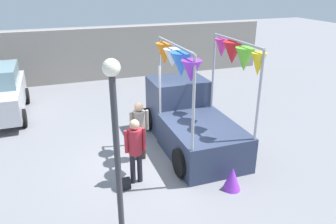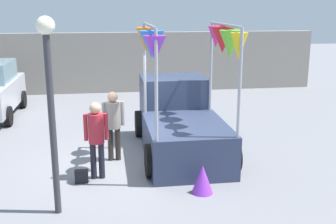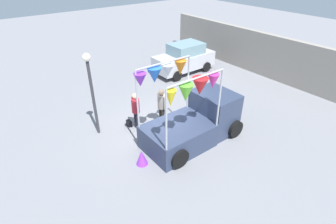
{
  "view_description": "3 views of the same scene",
  "coord_description": "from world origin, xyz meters",
  "px_view_note": "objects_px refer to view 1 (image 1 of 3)",
  "views": [
    {
      "loc": [
        -2.24,
        -7.74,
        4.79
      ],
      "look_at": [
        0.56,
        0.12,
        1.41
      ],
      "focal_mm": 35.0,
      "sensor_mm": 36.0,
      "label": 1
    },
    {
      "loc": [
        -0.36,
        -9.65,
        3.74
      ],
      "look_at": [
        1.1,
        0.18,
        1.21
      ],
      "focal_mm": 45.0,
      "sensor_mm": 36.0,
      "label": 2
    },
    {
      "loc": [
        7.92,
        -5.59,
        6.68
      ],
      "look_at": [
        0.82,
        -0.15,
        1.28
      ],
      "focal_mm": 28.0,
      "sensor_mm": 36.0,
      "label": 3
    }
  ],
  "objects_px": {
    "person_customer": "(135,145)",
    "vendor_truck": "(189,114)",
    "folded_kite_bundle_violet": "(232,179)",
    "handbag": "(125,184)",
    "person_vendor": "(139,126)",
    "street_lamp": "(115,124)"
  },
  "relations": [
    {
      "from": "person_vendor",
      "to": "folded_kite_bundle_violet",
      "type": "distance_m",
      "value": 2.88
    },
    {
      "from": "street_lamp",
      "to": "person_vendor",
      "type": "bearing_deg",
      "value": 66.93
    },
    {
      "from": "vendor_truck",
      "to": "street_lamp",
      "type": "distance_m",
      "value": 4.43
    },
    {
      "from": "handbag",
      "to": "vendor_truck",
      "type": "bearing_deg",
      "value": 36.0
    },
    {
      "from": "folded_kite_bundle_violet",
      "to": "handbag",
      "type": "bearing_deg",
      "value": 160.23
    },
    {
      "from": "vendor_truck",
      "to": "street_lamp",
      "type": "relative_size",
      "value": 1.13
    },
    {
      "from": "person_vendor",
      "to": "handbag",
      "type": "distance_m",
      "value": 1.74
    },
    {
      "from": "vendor_truck",
      "to": "person_vendor",
      "type": "height_order",
      "value": "vendor_truck"
    },
    {
      "from": "person_customer",
      "to": "handbag",
      "type": "height_order",
      "value": "person_customer"
    },
    {
      "from": "vendor_truck",
      "to": "person_customer",
      "type": "distance_m",
      "value": 2.65
    },
    {
      "from": "vendor_truck",
      "to": "street_lamp",
      "type": "xyz_separation_m",
      "value": [
        -2.83,
        -3.1,
        1.41
      ]
    },
    {
      "from": "person_vendor",
      "to": "street_lamp",
      "type": "bearing_deg",
      "value": -113.07
    },
    {
      "from": "person_vendor",
      "to": "handbag",
      "type": "bearing_deg",
      "value": -120.06
    },
    {
      "from": "folded_kite_bundle_violet",
      "to": "person_vendor",
      "type": "bearing_deg",
      "value": 128.5
    },
    {
      "from": "person_vendor",
      "to": "street_lamp",
      "type": "height_order",
      "value": "street_lamp"
    },
    {
      "from": "person_customer",
      "to": "vendor_truck",
      "type": "bearing_deg",
      "value": 36.96
    },
    {
      "from": "vendor_truck",
      "to": "street_lamp",
      "type": "height_order",
      "value": "street_lamp"
    },
    {
      "from": "folded_kite_bundle_violet",
      "to": "vendor_truck",
      "type": "bearing_deg",
      "value": 90.18
    },
    {
      "from": "vendor_truck",
      "to": "folded_kite_bundle_violet",
      "type": "relative_size",
      "value": 6.75
    },
    {
      "from": "street_lamp",
      "to": "folded_kite_bundle_violet",
      "type": "height_order",
      "value": "street_lamp"
    },
    {
      "from": "person_vendor",
      "to": "handbag",
      "type": "xyz_separation_m",
      "value": [
        -0.74,
        -1.28,
        -0.91
      ]
    },
    {
      "from": "vendor_truck",
      "to": "person_vendor",
      "type": "relative_size",
      "value": 2.35
    }
  ]
}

